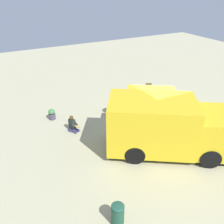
{
  "coord_description": "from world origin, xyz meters",
  "views": [
    {
      "loc": [
        -7.04,
        -8.18,
        6.78
      ],
      "look_at": [
        -2.12,
        1.19,
        0.92
      ],
      "focal_mm": 37.81,
      "sensor_mm": 36.0,
      "label": 1
    }
  ],
  "objects_px": {
    "food_truck": "(166,128)",
    "plaza_bench": "(149,89)",
    "planter_flowering_far": "(113,107)",
    "person_customer": "(73,125)",
    "trash_bin": "(118,214)",
    "planter_flowering_near": "(52,114)"
  },
  "relations": [
    {
      "from": "planter_flowering_far",
      "to": "trash_bin",
      "type": "xyz_separation_m",
      "value": [
        -3.21,
        -6.42,
        -0.01
      ]
    },
    {
      "from": "plaza_bench",
      "to": "planter_flowering_far",
      "type": "bearing_deg",
      "value": -159.83
    },
    {
      "from": "person_customer",
      "to": "plaza_bench",
      "type": "xyz_separation_m",
      "value": [
        6.18,
        1.95,
        0.03
      ]
    },
    {
      "from": "person_customer",
      "to": "planter_flowering_near",
      "type": "height_order",
      "value": "person_customer"
    },
    {
      "from": "planter_flowering_near",
      "to": "trash_bin",
      "type": "relative_size",
      "value": 0.78
    },
    {
      "from": "planter_flowering_far",
      "to": "plaza_bench",
      "type": "xyz_separation_m",
      "value": [
        3.5,
        1.29,
        -0.05
      ]
    },
    {
      "from": "food_truck",
      "to": "planter_flowering_far",
      "type": "relative_size",
      "value": 7.26
    },
    {
      "from": "person_customer",
      "to": "trash_bin",
      "type": "height_order",
      "value": "person_customer"
    },
    {
      "from": "person_customer",
      "to": "planter_flowering_far",
      "type": "bearing_deg",
      "value": 13.94
    },
    {
      "from": "food_truck",
      "to": "planter_flowering_far",
      "type": "bearing_deg",
      "value": 96.45
    },
    {
      "from": "person_customer",
      "to": "planter_flowering_far",
      "type": "relative_size",
      "value": 1.12
    },
    {
      "from": "planter_flowering_near",
      "to": "plaza_bench",
      "type": "height_order",
      "value": "planter_flowering_near"
    },
    {
      "from": "plaza_bench",
      "to": "trash_bin",
      "type": "distance_m",
      "value": 10.22
    },
    {
      "from": "person_customer",
      "to": "food_truck",
      "type": "bearing_deg",
      "value": -47.59
    },
    {
      "from": "planter_flowering_far",
      "to": "plaza_bench",
      "type": "relative_size",
      "value": 0.52
    },
    {
      "from": "person_customer",
      "to": "planter_flowering_near",
      "type": "relative_size",
      "value": 1.4
    },
    {
      "from": "planter_flowering_near",
      "to": "plaza_bench",
      "type": "bearing_deg",
      "value": 2.48
    },
    {
      "from": "planter_flowering_far",
      "to": "planter_flowering_near",
      "type": "bearing_deg",
      "value": 163.29
    },
    {
      "from": "food_truck",
      "to": "person_customer",
      "type": "relative_size",
      "value": 6.47
    },
    {
      "from": "planter_flowering_near",
      "to": "planter_flowering_far",
      "type": "distance_m",
      "value": 3.45
    },
    {
      "from": "food_truck",
      "to": "plaza_bench",
      "type": "relative_size",
      "value": 3.76
    },
    {
      "from": "plaza_bench",
      "to": "planter_flowering_near",
      "type": "bearing_deg",
      "value": -177.52
    }
  ]
}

